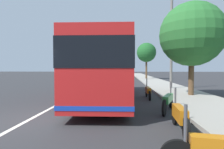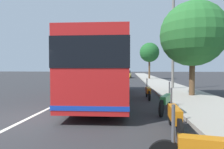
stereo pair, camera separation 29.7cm
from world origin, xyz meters
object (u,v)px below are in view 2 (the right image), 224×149
at_px(car_ahead_same_lane, 122,73).
at_px(car_oncoming, 96,75).
at_px(roadside_tree_mid_block, 193,34).
at_px(roadside_tree_far_block, 149,52).
at_px(motorcycle_mid_row, 175,117).
at_px(motorcycle_angled, 166,101).
at_px(coach_bus, 106,68).
at_px(car_far_distant, 126,74).
at_px(motorcycle_by_tree, 148,92).
at_px(utility_pole, 173,43).

distance_m(car_ahead_same_lane, car_oncoming, 15.54).
xyz_separation_m(roadside_tree_mid_block, roadside_tree_far_block, (20.47, 0.62, 0.62)).
xyz_separation_m(motorcycle_mid_row, motorcycle_angled, (2.60, -0.26, 0.01)).
xyz_separation_m(coach_bus, car_far_distant, (26.44, -0.77, -1.20)).
height_order(motorcycle_by_tree, utility_pole, utility_pole).
relative_size(motorcycle_mid_row, motorcycle_by_tree, 1.04).
relative_size(motorcycle_by_tree, car_far_distant, 0.45).
relative_size(motorcycle_mid_row, car_oncoming, 0.51).
bearing_deg(motorcycle_by_tree, car_ahead_same_lane, 4.32).
bearing_deg(motorcycle_angled, motorcycle_by_tree, 29.56).
xyz_separation_m(motorcycle_angled, roadside_tree_far_block, (24.87, -1.90, 4.29)).
bearing_deg(motorcycle_mid_row, car_far_distant, 7.61).
height_order(coach_bus, car_far_distant, coach_bus).
bearing_deg(car_far_distant, coach_bus, -177.69).
relative_size(motorcycle_angled, car_ahead_same_lane, 0.55).
relative_size(car_oncoming, utility_pole, 0.50).
distance_m(roadside_tree_far_block, utility_pole, 16.14).
bearing_deg(car_oncoming, motorcycle_by_tree, 16.70).
height_order(coach_bus, motorcycle_angled, coach_bus).
distance_m(motorcycle_angled, motorcycle_by_tree, 3.48).
distance_m(motorcycle_by_tree, roadside_tree_far_block, 21.97).
bearing_deg(coach_bus, car_ahead_same_lane, -1.26).
bearing_deg(motorcycle_mid_row, roadside_tree_mid_block, -17.74).
height_order(coach_bus, roadside_tree_far_block, roadside_tree_far_block).
height_order(motorcycle_angled, motorcycle_by_tree, motorcycle_angled).
xyz_separation_m(roadside_tree_mid_block, utility_pole, (4.35, 0.24, 0.06)).
distance_m(car_oncoming, roadside_tree_far_block, 10.85).
bearing_deg(coach_bus, car_far_distant, -3.74).
bearing_deg(roadside_tree_mid_block, car_oncoming, 25.46).
xyz_separation_m(motorcycle_by_tree, roadside_tree_mid_block, (0.94, -2.96, 3.70)).
xyz_separation_m(car_far_distant, roadside_tree_mid_block, (-25.35, -4.84, 3.42)).
relative_size(motorcycle_angled, car_oncoming, 0.54).
bearing_deg(roadside_tree_far_block, motorcycle_by_tree, 173.75).
bearing_deg(roadside_tree_far_block, roadside_tree_mid_block, -178.27).
bearing_deg(motorcycle_by_tree, roadside_tree_far_block, -6.72).
height_order(car_ahead_same_lane, utility_pole, utility_pole).
distance_m(car_far_distant, roadside_tree_far_block, 7.61).
height_order(motorcycle_angled, car_ahead_same_lane, car_ahead_same_lane).
bearing_deg(car_oncoming, roadside_tree_far_block, 78.87).
height_order(motorcycle_mid_row, motorcycle_angled, motorcycle_angled).
height_order(motorcycle_angled, roadside_tree_far_block, roadside_tree_far_block).
bearing_deg(motorcycle_by_tree, motorcycle_mid_row, -178.77).
relative_size(car_far_distant, roadside_tree_far_block, 0.71).
distance_m(car_ahead_same_lane, utility_pole, 33.42).
xyz_separation_m(coach_bus, utility_pole, (5.43, -5.36, 2.27)).
bearing_deg(roadside_tree_far_block, car_ahead_same_lane, 18.44).
bearing_deg(car_ahead_same_lane, utility_pole, -172.65).
xyz_separation_m(car_ahead_same_lane, car_oncoming, (-14.90, 4.40, 0.00)).
xyz_separation_m(car_far_distant, utility_pole, (-21.00, -4.59, 3.48)).
bearing_deg(car_far_distant, motorcycle_angled, -171.57).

